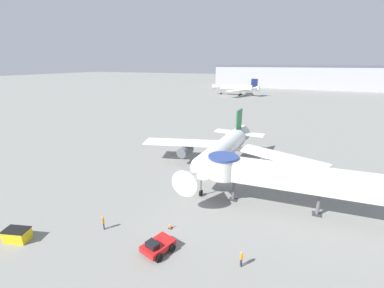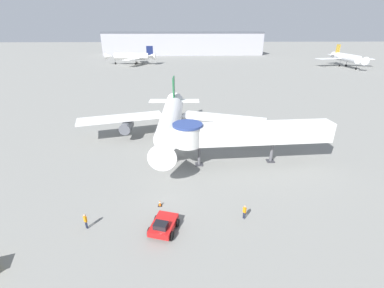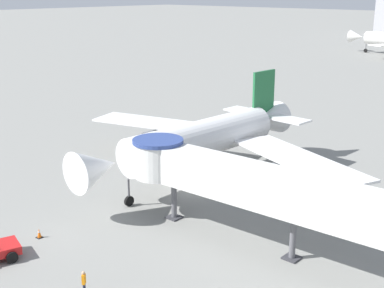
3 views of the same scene
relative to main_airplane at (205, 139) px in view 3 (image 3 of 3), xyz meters
The scene contains 6 objects.
ground_plane 4.98m from the main_airplane, 60.66° to the right, with size 800.00×800.00×0.00m, color gray.
main_airplane is the anchor object (origin of this frame).
jet_bridge 13.37m from the main_airplane, 39.05° to the right, with size 22.74×4.41×6.36m.
traffic_cone_near_nose 18.45m from the main_airplane, 92.64° to the right, with size 0.44×0.44×0.73m.
traffic_cone_starboard_wing 13.90m from the main_airplane, ahead, with size 0.40×0.40×0.67m.
ground_crew_wing_walker 22.31m from the main_airplane, 68.66° to the right, with size 0.33×0.36×1.64m.
Camera 3 is at (30.61, -34.91, 17.97)m, focal length 50.00 mm.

